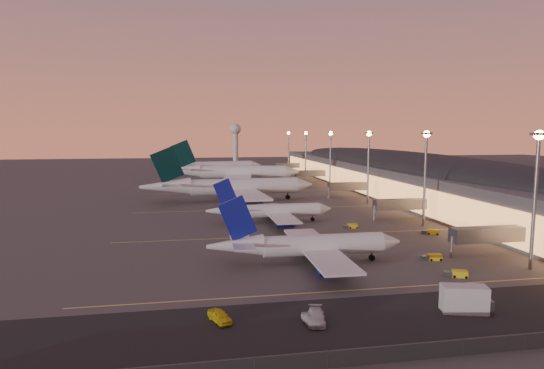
{
  "coord_description": "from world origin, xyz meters",
  "views": [
    {
      "loc": [
        -26.17,
        -112.83,
        25.53
      ],
      "look_at": [
        2.0,
        45.0,
        7.0
      ],
      "focal_mm": 30.0,
      "sensor_mm": 36.0,
      "label": 1
    }
  ],
  "objects": [
    {
      "name": "airliner_wide_mid",
      "position": [
        -6.43,
        112.98,
        5.62
      ],
      "size": [
        68.19,
        62.73,
        21.84
      ],
      "rotation": [
        0.0,
        0.0,
        -0.14
      ],
      "color": "silver",
      "rests_on": "ground"
    },
    {
      "name": "service_van_c",
      "position": [
        -9.95,
        -56.06,
        0.79
      ],
      "size": [
        3.28,
        5.78,
        1.58
      ],
      "primitive_type": "imported",
      "rotation": [
        0.0,
        0.0,
        -0.21
      ],
      "color": "silver",
      "rests_on": "ground"
    },
    {
      "name": "service_lane",
      "position": [
        0.0,
        -56.0,
        0.01
      ],
      "size": [
        260.0,
        16.0,
        0.01
      ],
      "color": "black",
      "rests_on": "ground"
    },
    {
      "name": "service_van_a",
      "position": [
        -10.88,
        -56.51,
        0.68
      ],
      "size": [
        2.04,
        4.12,
        1.35
      ],
      "primitive_type": "imported",
      "rotation": [
        0.0,
        0.0,
        0.11
      ],
      "color": "silver",
      "rests_on": "ground"
    },
    {
      "name": "lane_markings",
      "position": [
        0.0,
        40.0,
        0.01
      ],
      "size": [
        90.0,
        180.36,
        0.0
      ],
      "color": "#D8C659",
      "rests_on": "ground"
    },
    {
      "name": "ground",
      "position": [
        0.0,
        0.0,
        0.0
      ],
      "size": [
        700.0,
        700.0,
        0.0
      ],
      "primitive_type": "plane",
      "color": "#3F3C3A"
    },
    {
      "name": "light_masts",
      "position": [
        36.0,
        65.0,
        17.55
      ],
      "size": [
        2.2,
        217.2,
        25.9
      ],
      "color": "slate",
      "rests_on": "ground"
    },
    {
      "name": "airliner_narrow_north",
      "position": [
        -4.43,
        12.1,
        3.34
      ],
      "size": [
        36.05,
        32.1,
        12.92
      ],
      "rotation": [
        0.0,
        0.0,
        0.02
      ],
      "color": "silver",
      "rests_on": "ground"
    },
    {
      "name": "catering_truck_a",
      "position": [
        12.05,
        -56.45,
        1.81
      ],
      "size": [
        7.31,
        4.34,
        3.86
      ],
      "rotation": [
        0.0,
        0.0,
        -0.27
      ],
      "color": "silver",
      "rests_on": "ground"
    },
    {
      "name": "airliner_wide_near",
      "position": [
        -12.27,
        53.93,
        5.3
      ],
      "size": [
        64.39,
        58.74,
        20.6
      ],
      "rotation": [
        0.0,
        0.0,
        0.06
      ],
      "color": "silver",
      "rests_on": "ground"
    },
    {
      "name": "baggage_tug_d",
      "position": [
        32.83,
        -9.67,
        0.57
      ],
      "size": [
        4.43,
        3.4,
        1.24
      ],
      "rotation": [
        0.0,
        0.0,
        -0.49
      ],
      "color": "yellow",
      "rests_on": "ground"
    },
    {
      "name": "airliner_narrow_south",
      "position": [
        -4.35,
        -29.07,
        3.57
      ],
      "size": [
        38.54,
        34.3,
        13.82
      ],
      "rotation": [
        0.0,
        0.0,
        -0.01
      ],
      "color": "silver",
      "rests_on": "ground"
    },
    {
      "name": "terminal_building",
      "position": [
        61.84,
        72.47,
        8.78
      ],
      "size": [
        56.35,
        255.0,
        17.46
      ],
      "color": "#4C4C51",
      "rests_on": "ground"
    },
    {
      "name": "baggage_tug_c",
      "position": [
        15.58,
        0.85,
        0.5
      ],
      "size": [
        3.76,
        1.76,
        1.11
      ],
      "rotation": [
        0.0,
        0.0,
        -0.03
      ],
      "color": "yellow",
      "rests_on": "ground"
    },
    {
      "name": "baggage_tug_b",
      "position": [
        21.09,
        -31.09,
        0.54
      ],
      "size": [
        4.17,
        2.16,
        1.19
      ],
      "rotation": [
        0.0,
        0.0,
        -0.15
      ],
      "color": "yellow",
      "rests_on": "ground"
    },
    {
      "name": "service_van_b",
      "position": [
        -22.76,
        -53.59,
        0.8
      ],
      "size": [
        3.59,
        5.03,
        1.59
      ],
      "primitive_type": "imported",
      "rotation": [
        0.0,
        0.0,
        0.41
      ],
      "color": "yellow",
      "rests_on": "ground"
    },
    {
      "name": "radar_tower",
      "position": [
        10.0,
        260.0,
        21.87
      ],
      "size": [
        9.0,
        9.0,
        32.5
      ],
      "color": "silver",
      "rests_on": "ground"
    },
    {
      "name": "baggage_tug_a",
      "position": [
        19.85,
        -41.65,
        0.54
      ],
      "size": [
        4.24,
        3.08,
        1.18
      ],
      "rotation": [
        0.0,
        0.0,
        -0.43
      ],
      "color": "yellow",
      "rests_on": "ground"
    },
    {
      "name": "airliner_wide_far",
      "position": [
        -12.19,
        166.21,
        4.87
      ],
      "size": [
        59.09,
        54.31,
        18.92
      ],
      "rotation": [
        0.0,
        0.0,
        0.14
      ],
      "color": "silver",
      "rests_on": "ground"
    },
    {
      "name": "fence",
      "position": [
        -0.0,
        -68.0,
        1.0
      ],
      "size": [
        124.0,
        0.12,
        2.0
      ],
      "color": "#2D2D30",
      "rests_on": "ground"
    }
  ]
}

